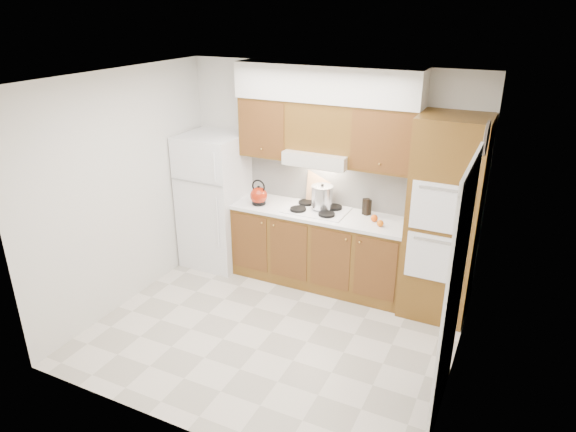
% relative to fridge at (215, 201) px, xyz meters
% --- Properties ---
extents(floor, '(3.60, 3.60, 0.00)m').
position_rel_fridge_xyz_m(floor, '(1.41, -1.14, -0.86)').
color(floor, beige).
rests_on(floor, ground).
extents(ceiling, '(3.60, 3.60, 0.00)m').
position_rel_fridge_xyz_m(ceiling, '(1.41, -1.14, 1.74)').
color(ceiling, white).
rests_on(ceiling, wall_back).
extents(wall_back, '(3.60, 0.02, 2.60)m').
position_rel_fridge_xyz_m(wall_back, '(1.41, 0.36, 0.44)').
color(wall_back, silver).
rests_on(wall_back, floor).
extents(wall_left, '(0.02, 3.00, 2.60)m').
position_rel_fridge_xyz_m(wall_left, '(-0.40, -1.14, 0.44)').
color(wall_left, silver).
rests_on(wall_left, floor).
extents(wall_right, '(0.02, 3.00, 2.60)m').
position_rel_fridge_xyz_m(wall_right, '(3.21, -1.14, 0.44)').
color(wall_right, silver).
rests_on(wall_right, floor).
extents(fridge, '(0.75, 0.72, 1.72)m').
position_rel_fridge_xyz_m(fridge, '(0.00, 0.00, 0.00)').
color(fridge, white).
rests_on(fridge, floor).
extents(base_cabinets, '(2.11, 0.60, 0.90)m').
position_rel_fridge_xyz_m(base_cabinets, '(1.43, 0.06, -0.41)').
color(base_cabinets, brown).
rests_on(base_cabinets, floor).
extents(countertop, '(2.13, 0.62, 0.04)m').
position_rel_fridge_xyz_m(countertop, '(1.43, 0.05, 0.06)').
color(countertop, white).
rests_on(countertop, base_cabinets).
extents(backsplash, '(2.11, 0.03, 0.56)m').
position_rel_fridge_xyz_m(backsplash, '(1.43, 0.34, 0.36)').
color(backsplash, white).
rests_on(backsplash, countertop).
extents(oven_cabinet, '(0.70, 0.65, 2.20)m').
position_rel_fridge_xyz_m(oven_cabinet, '(2.85, 0.03, 0.24)').
color(oven_cabinet, brown).
rests_on(oven_cabinet, floor).
extents(upper_cab_left, '(0.63, 0.33, 0.70)m').
position_rel_fridge_xyz_m(upper_cab_left, '(0.69, 0.19, 0.99)').
color(upper_cab_left, brown).
rests_on(upper_cab_left, wall_back).
extents(upper_cab_right, '(0.73, 0.33, 0.70)m').
position_rel_fridge_xyz_m(upper_cab_right, '(2.12, 0.19, 0.99)').
color(upper_cab_right, brown).
rests_on(upper_cab_right, wall_back).
extents(range_hood, '(0.75, 0.45, 0.15)m').
position_rel_fridge_xyz_m(range_hood, '(1.38, 0.13, 0.71)').
color(range_hood, silver).
rests_on(range_hood, wall_back).
extents(upper_cab_over_hood, '(0.75, 0.33, 0.55)m').
position_rel_fridge_xyz_m(upper_cab_over_hood, '(1.38, 0.19, 1.06)').
color(upper_cab_over_hood, brown).
rests_on(upper_cab_over_hood, range_hood).
extents(soffit, '(2.13, 0.36, 0.40)m').
position_rel_fridge_xyz_m(soffit, '(1.43, 0.18, 1.54)').
color(soffit, silver).
rests_on(soffit, wall_back).
extents(cooktop, '(0.74, 0.50, 0.01)m').
position_rel_fridge_xyz_m(cooktop, '(1.38, 0.07, 0.09)').
color(cooktop, white).
rests_on(cooktop, countertop).
extents(doorway, '(0.02, 0.90, 2.10)m').
position_rel_fridge_xyz_m(doorway, '(3.19, -1.49, 0.19)').
color(doorway, black).
rests_on(doorway, floor).
extents(wall_clock, '(0.02, 0.30, 0.30)m').
position_rel_fridge_xyz_m(wall_clock, '(3.19, -0.59, 1.29)').
color(wall_clock, '#3F3833').
rests_on(wall_clock, wall_right).
extents(kettle, '(0.28, 0.28, 0.21)m').
position_rel_fridge_xyz_m(kettle, '(0.68, -0.06, 0.19)').
color(kettle, '#981F0B').
rests_on(kettle, countertop).
extents(cutting_board, '(0.30, 0.13, 0.39)m').
position_rel_fridge_xyz_m(cutting_board, '(1.31, 0.31, 0.28)').
color(cutting_board, tan).
rests_on(cutting_board, countertop).
extents(stock_pot, '(0.30, 0.30, 0.26)m').
position_rel_fridge_xyz_m(stock_pot, '(1.43, 0.11, 0.24)').
color(stock_pot, silver).
rests_on(stock_pot, cooktop).
extents(condiment_a, '(0.07, 0.07, 0.19)m').
position_rel_fridge_xyz_m(condiment_a, '(1.93, 0.20, 0.17)').
color(condiment_a, black).
rests_on(condiment_a, countertop).
extents(condiment_b, '(0.07, 0.07, 0.20)m').
position_rel_fridge_xyz_m(condiment_b, '(1.96, 0.19, 0.18)').
color(condiment_b, black).
rests_on(condiment_b, countertop).
extents(condiment_c, '(0.08, 0.08, 0.18)m').
position_rel_fridge_xyz_m(condiment_c, '(1.98, 0.22, 0.17)').
color(condiment_c, black).
rests_on(condiment_c, countertop).
extents(orange_near, '(0.08, 0.08, 0.07)m').
position_rel_fridge_xyz_m(orange_near, '(2.20, -0.07, 0.12)').
color(orange_near, '#F2580C').
rests_on(orange_near, countertop).
extents(orange_far, '(0.08, 0.08, 0.08)m').
position_rel_fridge_xyz_m(orange_far, '(2.10, 0.04, 0.12)').
color(orange_far, '#E0580B').
rests_on(orange_far, countertop).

